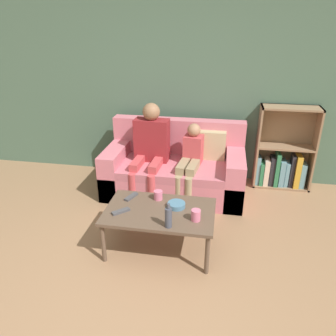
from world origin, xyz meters
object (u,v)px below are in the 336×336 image
at_px(tv_remote_1, 121,211).
at_px(snack_bowl, 176,205).
at_px(coffee_table, 160,214).
at_px(couch, 175,170).
at_px(person_child, 190,159).
at_px(person_adult, 150,144).
at_px(tv_remote_0, 131,197).
at_px(bottle, 168,217).
at_px(cup_far, 196,215).
at_px(bookshelf, 283,158).
at_px(cup_near, 158,195).

distance_m(tv_remote_1, snack_bowl, 0.52).
bearing_deg(coffee_table, couch, 91.78).
bearing_deg(snack_bowl, person_child, 88.73).
height_order(person_adult, tv_remote_0, person_adult).
bearing_deg(snack_bowl, person_adult, 114.98).
bearing_deg(bottle, cup_far, 32.58).
height_order(tv_remote_0, snack_bowl, snack_bowl).
relative_size(bookshelf, tv_remote_0, 6.09).
relative_size(bookshelf, cup_far, 10.58).
relative_size(person_adult, cup_far, 11.23).
distance_m(person_adult, cup_near, 0.97).
bearing_deg(snack_bowl, bookshelf, 52.02).
distance_m(couch, coffee_table, 1.19).
xyz_separation_m(couch, person_adult, (-0.30, -0.08, 0.37)).
height_order(tv_remote_0, tv_remote_1, same).
distance_m(person_adult, tv_remote_1, 1.23).
bearing_deg(cup_far, person_child, 98.78).
relative_size(coffee_table, person_child, 1.11).
height_order(couch, snack_bowl, couch).
bearing_deg(bookshelf, snack_bowl, -127.98).
height_order(person_adult, cup_near, person_adult).
height_order(couch, person_child, person_child).
distance_m(couch, cup_near, 1.01).
relative_size(coffee_table, tv_remote_1, 6.47).
height_order(person_adult, snack_bowl, person_adult).
height_order(couch, bookshelf, bookshelf).
bearing_deg(bottle, tv_remote_1, 162.40).
bearing_deg(bookshelf, coffee_table, -129.73).
distance_m(coffee_table, person_child, 1.07).
distance_m(person_child, snack_bowl, 0.97).
relative_size(person_adult, tv_remote_0, 6.47).
xyz_separation_m(snack_bowl, bottle, (-0.02, -0.33, 0.07)).
distance_m(person_adult, tv_remote_0, 0.96).
bearing_deg(bookshelf, tv_remote_0, -139.45).
height_order(coffee_table, tv_remote_0, tv_remote_0).
bearing_deg(coffee_table, person_adult, 106.78).
bearing_deg(snack_bowl, couch, 99.29).
distance_m(bookshelf, person_child, 1.27).
xyz_separation_m(coffee_table, cup_near, (-0.05, 0.20, 0.08)).
xyz_separation_m(cup_near, tv_remote_1, (-0.29, -0.29, -0.03)).
xyz_separation_m(bookshelf, person_adult, (-1.65, -0.47, 0.27)).
distance_m(person_child, tv_remote_1, 1.26).
bearing_deg(cup_near, bookshelf, 45.32).
height_order(coffee_table, person_adult, person_adult).
bearing_deg(tv_remote_0, bottle, -21.95).
distance_m(bookshelf, bottle, 2.18).
relative_size(tv_remote_1, snack_bowl, 0.94).
distance_m(person_adult, bottle, 1.44).
relative_size(cup_far, snack_bowl, 0.61).
bearing_deg(person_adult, tv_remote_0, -86.21).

